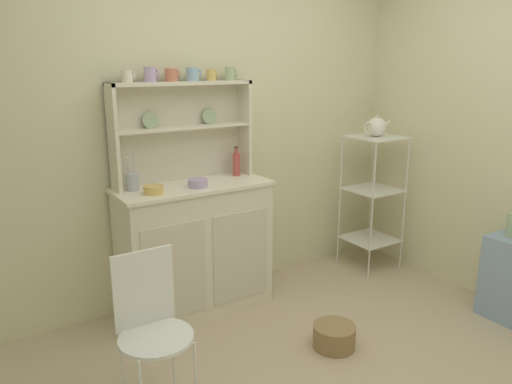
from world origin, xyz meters
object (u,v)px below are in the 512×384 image
porcelain_teapot (377,127)px  floor_basket (334,336)px  jam_bottle (236,163)px  hutch_cabinet (195,246)px  hutch_shelf_unit (181,124)px  cup_cream_0 (127,76)px  utensil_jar (132,181)px  wire_chair (151,320)px  bakers_rack (373,188)px  bowl_mixing_large (154,190)px

porcelain_teapot → floor_basket: bearing=-144.1°
jam_bottle → hutch_cabinet: bearing=-167.6°
hutch_shelf_unit → cup_cream_0: 0.49m
cup_cream_0 → hutch_shelf_unit: bearing=6.4°
hutch_shelf_unit → utensil_jar: 0.53m
hutch_cabinet → jam_bottle: 0.67m
jam_bottle → utensil_jar: bearing=-179.4°
hutch_shelf_unit → porcelain_teapot: size_ratio=4.03×
wire_chair → cup_cream_0: 1.53m
bakers_rack → utensil_jar: (-1.99, 0.21, 0.28)m
floor_basket → cup_cream_0: size_ratio=3.17×
wire_chair → porcelain_teapot: (2.26, 0.75, 0.70)m
wire_chair → jam_bottle: size_ratio=3.94×
jam_bottle → bakers_rack: bearing=-10.1°
wire_chair → porcelain_teapot: 2.48m
hutch_cabinet → floor_basket: (0.49, -0.93, -0.40)m
bakers_rack → floor_basket: bakers_rack is taller
wire_chair → floor_basket: 1.24m
cup_cream_0 → utensil_jar: (-0.03, -0.04, -0.66)m
hutch_shelf_unit → bakers_rack: (1.60, -0.29, -0.62)m
bowl_mixing_large → utensil_jar: size_ratio=0.50×
utensil_jar → wire_chair: bearing=-105.6°
floor_basket → jam_bottle: 1.38m
utensil_jar → porcelain_teapot: 2.02m
bakers_rack → cup_cream_0: 2.19m
hutch_shelf_unit → jam_bottle: bearing=-11.1°
hutch_shelf_unit → wire_chair: (-0.66, -1.04, -0.80)m
cup_cream_0 → bakers_rack: bearing=-7.3°
hutch_cabinet → porcelain_teapot: (1.60, -0.13, 0.74)m
floor_basket → porcelain_teapot: size_ratio=1.07×
bakers_rack → utensil_jar: size_ratio=4.48×
bakers_rack → floor_basket: 1.50m
hutch_shelf_unit → jam_bottle: size_ratio=4.61×
floor_basket → porcelain_teapot: (1.11, 0.80, 1.14)m
floor_basket → cup_cream_0: (-0.86, 1.05, 1.57)m
wire_chair → porcelain_teapot: size_ratio=3.44×
jam_bottle → bowl_mixing_large: bearing=-167.2°
floor_basket → bowl_mixing_large: (-0.80, 0.86, 0.87)m
cup_cream_0 → porcelain_teapot: (1.96, -0.25, -0.42)m
bakers_rack → jam_bottle: bearing=169.9°
bakers_rack → wire_chair: bearing=-161.6°
bakers_rack → porcelain_teapot: size_ratio=4.60×
hutch_cabinet → hutch_shelf_unit: 0.86m
bowl_mixing_large → porcelain_teapot: bearing=-1.7°
bowl_mixing_large → jam_bottle: jam_bottle is taller
cup_cream_0 → utensil_jar: bearing=-120.9°
hutch_shelf_unit → utensil_jar: bearing=-167.7°
hutch_cabinet → porcelain_teapot: bearing=-4.6°
hutch_cabinet → cup_cream_0: bearing=161.6°
hutch_cabinet → bakers_rack: bakers_rack is taller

